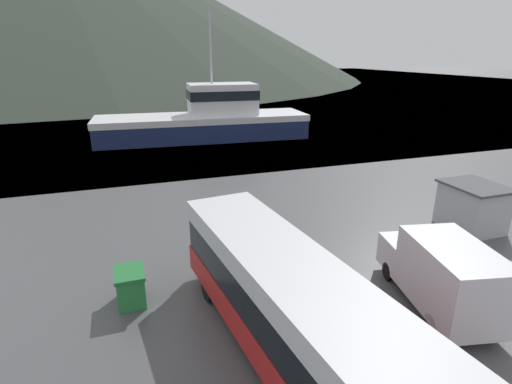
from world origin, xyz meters
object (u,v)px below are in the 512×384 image
Objects in this scene: tour_bus at (295,313)px; delivery_van at (442,273)px; storage_bin at (131,286)px; dock_kiosk at (472,207)px; small_boat at (244,125)px; fishing_boat at (207,119)px.

tour_bus is 6.07m from delivery_van.
tour_bus is 8.95× the size of storage_bin.
tour_bus is 6.46m from storage_bin.
dock_kiosk reaches higher than small_boat.
dock_kiosk is at bearing 130.92° from small_boat.
fishing_boat is 27.50m from dock_kiosk.
fishing_boat reaches higher than delivery_van.
dock_kiosk is 30.97m from small_boat.
fishing_boat is (-1.48, 31.19, 0.67)m from delivery_van.
small_boat is at bearing 68.54° from tour_bus.
delivery_van is 0.26× the size of fishing_boat.
storage_bin is 34.90m from small_boat.
delivery_van is at bearing -142.71° from dock_kiosk.
tour_bus is 13.66m from dock_kiosk.
fishing_boat is at bearing 76.60° from small_boat.
tour_bus is at bearing -158.20° from delivery_van.
dock_kiosk is (12.32, 5.86, -0.64)m from tour_bus.
tour_bus is 2.05× the size of small_boat.
delivery_van is 10.87m from storage_bin.
fishing_boat reaches higher than small_boat.
tour_bus reaches higher than dock_kiosk.
fishing_boat reaches higher than tour_bus.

